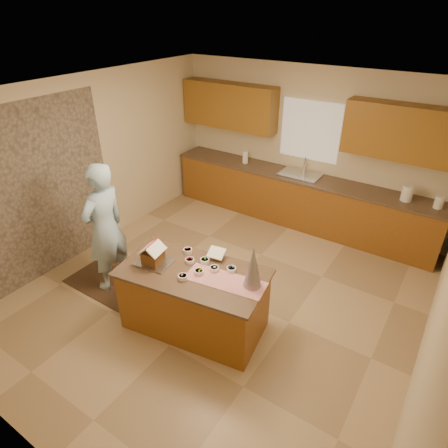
{
  "coord_description": "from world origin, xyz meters",
  "views": [
    {
      "loc": [
        2.33,
        -3.48,
        3.56
      ],
      "look_at": [
        -0.1,
        0.2,
        1.0
      ],
      "focal_mm": 30.86,
      "sensor_mm": 36.0,
      "label": 1
    }
  ],
  "objects": [
    {
      "name": "floor",
      "position": [
        0.0,
        0.0,
        0.0
      ],
      "size": [
        5.5,
        5.5,
        0.0
      ],
      "primitive_type": "plane",
      "color": "tan",
      "rests_on": "ground"
    },
    {
      "name": "ceiling",
      "position": [
        0.0,
        0.0,
        2.7
      ],
      "size": [
        5.5,
        5.5,
        0.0
      ],
      "primitive_type": "plane",
      "color": "silver",
      "rests_on": "floor"
    },
    {
      "name": "wall_back",
      "position": [
        0.0,
        2.75,
        1.35
      ],
      "size": [
        5.5,
        5.5,
        0.0
      ],
      "primitive_type": "plane",
      "color": "beige",
      "rests_on": "floor"
    },
    {
      "name": "wall_front",
      "position": [
        0.0,
        -2.75,
        1.35
      ],
      "size": [
        5.5,
        5.5,
        0.0
      ],
      "primitive_type": "plane",
      "color": "beige",
      "rests_on": "floor"
    },
    {
      "name": "wall_left",
      "position": [
        -2.5,
        0.0,
        1.35
      ],
      "size": [
        5.5,
        5.5,
        0.0
      ],
      "primitive_type": "plane",
      "color": "beige",
      "rests_on": "floor"
    },
    {
      "name": "wall_right",
      "position": [
        2.5,
        0.0,
        1.35
      ],
      "size": [
        5.5,
        5.5,
        0.0
      ],
      "primitive_type": "plane",
      "color": "beige",
      "rests_on": "floor"
    },
    {
      "name": "stone_accent",
      "position": [
        -2.48,
        -0.8,
        1.25
      ],
      "size": [
        0.0,
        2.5,
        2.5
      ],
      "primitive_type": "plane",
      "rotation": [
        1.57,
        0.0,
        1.57
      ],
      "color": "gray",
      "rests_on": "wall_left"
    },
    {
      "name": "window_curtain",
      "position": [
        0.0,
        2.72,
        1.65
      ],
      "size": [
        1.05,
        0.03,
        1.0
      ],
      "primitive_type": "cube",
      "color": "white",
      "rests_on": "wall_back"
    },
    {
      "name": "back_counter_base",
      "position": [
        0.0,
        2.45,
        0.44
      ],
      "size": [
        4.8,
        0.6,
        0.88
      ],
      "primitive_type": "cube",
      "color": "brown",
      "rests_on": "floor"
    },
    {
      "name": "back_counter_top",
      "position": [
        0.0,
        2.45,
        0.9
      ],
      "size": [
        4.85,
        0.63,
        0.04
      ],
      "primitive_type": "cube",
      "color": "brown",
      "rests_on": "back_counter_base"
    },
    {
      "name": "upper_cabinet_left",
      "position": [
        -1.55,
        2.57,
        1.9
      ],
      "size": [
        1.85,
        0.35,
        0.8
      ],
      "primitive_type": "cube",
      "color": "#975D20",
      "rests_on": "wall_back"
    },
    {
      "name": "upper_cabinet_right",
      "position": [
        1.55,
        2.57,
        1.9
      ],
      "size": [
        1.85,
        0.35,
        0.8
      ],
      "primitive_type": "cube",
      "color": "#975D20",
      "rests_on": "wall_back"
    },
    {
      "name": "sink",
      "position": [
        0.0,
        2.45,
        0.89
      ],
      "size": [
        0.7,
        0.45,
        0.12
      ],
      "primitive_type": "cube",
      "color": "silver",
      "rests_on": "back_counter_top"
    },
    {
      "name": "faucet",
      "position": [
        0.0,
        2.63,
        1.06
      ],
      "size": [
        0.03,
        0.03,
        0.28
      ],
      "primitive_type": "cylinder",
      "color": "silver",
      "rests_on": "back_counter_top"
    },
    {
      "name": "island_base",
      "position": [
        0.06,
        -0.7,
        0.4
      ],
      "size": [
        1.76,
        1.07,
        0.81
      ],
      "primitive_type": "cube",
      "rotation": [
        0.0,
        0.0,
        0.16
      ],
      "color": "brown",
      "rests_on": "floor"
    },
    {
      "name": "island_top",
      "position": [
        0.06,
        -0.7,
        0.83
      ],
      "size": [
        1.85,
        1.16,
        0.04
      ],
      "primitive_type": "cube",
      "rotation": [
        0.0,
        0.0,
        0.16
      ],
      "color": "brown",
      "rests_on": "island_base"
    },
    {
      "name": "table_runner",
      "position": [
        0.47,
        -0.63,
        0.85
      ],
      "size": [
        0.96,
        0.47,
        0.01
      ],
      "primitive_type": "cube",
      "rotation": [
        0.0,
        0.0,
        0.16
      ],
      "color": "#AA0C18",
      "rests_on": "island_top"
    },
    {
      "name": "baking_tray",
      "position": [
        -0.44,
        -0.82,
        0.86
      ],
      "size": [
        0.47,
        0.37,
        0.02
      ],
      "primitive_type": "cube",
      "rotation": [
        0.0,
        0.0,
        0.16
      ],
      "color": "silver",
      "rests_on": "island_top"
    },
    {
      "name": "cookbook",
      "position": [
        0.14,
        -0.33,
        0.93
      ],
      "size": [
        0.22,
        0.19,
        0.09
      ],
      "primitive_type": "cube",
      "rotation": [
        -1.13,
        0.0,
        0.16
      ],
      "color": "white",
      "rests_on": "island_top"
    },
    {
      "name": "tinsel_tree",
      "position": [
        0.76,
        -0.54,
        1.1
      ],
      "size": [
        0.23,
        0.23,
        0.51
      ],
      "primitive_type": "cone",
      "rotation": [
        0.0,
        0.0,
        0.16
      ],
      "color": "silver",
      "rests_on": "island_top"
    },
    {
      "name": "rug",
      "position": [
        -1.48,
        -0.67,
        0.01
      ],
      "size": [
        1.25,
        0.81,
        0.01
      ],
      "primitive_type": "cube",
      "color": "black",
      "rests_on": "floor"
    },
    {
      "name": "boy",
      "position": [
        -1.43,
        -0.67,
        0.93
      ],
      "size": [
        0.46,
        0.68,
        1.84
      ],
      "primitive_type": "imported",
      "rotation": [
        0.0,
        0.0,
        -1.55
      ],
      "color": "#A5CCEB",
      "rests_on": "rug"
    },
    {
      "name": "canister_a",
      "position": [
        1.74,
        2.45,
        1.02
      ],
      "size": [
        0.15,
        0.15,
        0.21
      ],
      "primitive_type": "cylinder",
      "color": "white",
      "rests_on": "back_counter_top"
    },
    {
      "name": "canister_b",
      "position": [
        1.74,
        2.45,
        1.04
      ],
      "size": [
        0.17,
        0.17,
        0.24
      ],
      "primitive_type": "cylinder",
      "color": "white",
      "rests_on": "back_counter_top"
    },
    {
      "name": "canister_c",
      "position": [
        2.19,
        2.45,
        1.01
      ],
      "size": [
        0.13,
        0.13,
        0.19
      ],
      "primitive_type": "cylinder",
      "color": "white",
      "rests_on": "back_counter_top"
    },
    {
      "name": "paper_towel",
      "position": [
        -1.11,
        2.45,
        1.03
      ],
      "size": [
        0.1,
        0.1,
        0.22
      ],
      "primitive_type": "cylinder",
      "color": "white",
      "rests_on": "back_counter_top"
    },
    {
      "name": "gingerbread_house",
      "position": [
        -0.44,
        -0.82,
        0.97
      ],
      "size": [
        0.29,
        0.29,
        0.26
      ],
      "color": "#583717",
      "rests_on": "baking_tray"
    },
    {
      "name": "candy_bowls",
      "position": [
        0.09,
        -0.57,
        0.87
      ],
      "size": [
        0.77,
        0.56,
        0.05
      ],
      "color": "pink",
      "rests_on": "island_top"
    }
  ]
}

